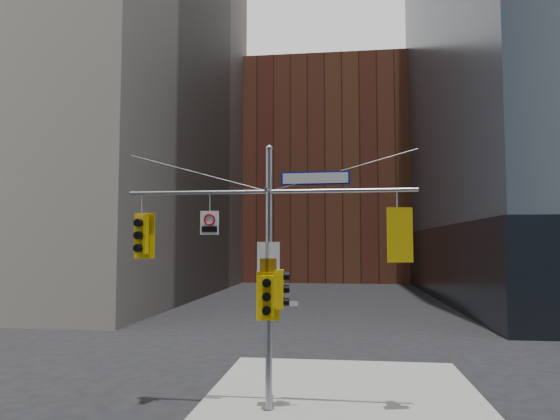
% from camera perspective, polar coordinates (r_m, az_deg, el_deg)
% --- Properties ---
extents(sidewalk_corner, '(8.00, 8.00, 0.15)m').
position_cam_1_polar(sidewalk_corner, '(16.11, 7.33, -20.06)').
color(sidewalk_corner, gray).
rests_on(sidewalk_corner, ground).
extents(brick_midrise, '(26.00, 20.00, 28.00)m').
position_cam_1_polar(brick_midrise, '(70.15, 5.43, 3.76)').
color(brick_midrise, brown).
rests_on(brick_midrise, ground).
extents(signal_assembly, '(8.00, 0.80, 7.30)m').
position_cam_1_polar(signal_assembly, '(13.62, -1.27, -4.52)').
color(signal_assembly, gray).
rests_on(signal_assembly, ground).
extents(traffic_light_west_arm, '(0.62, 0.51, 1.30)m').
position_cam_1_polar(traffic_light_west_arm, '(14.62, -15.54, -2.83)').
color(traffic_light_west_arm, '#E3B90B').
rests_on(traffic_light_west_arm, ground).
extents(traffic_light_east_arm, '(0.68, 0.62, 1.44)m').
position_cam_1_polar(traffic_light_east_arm, '(13.56, 13.28, -2.79)').
color(traffic_light_east_arm, '#E3B90B').
rests_on(traffic_light_east_arm, ground).
extents(traffic_light_pole_side, '(0.41, 0.35, 1.04)m').
position_cam_1_polar(traffic_light_pole_side, '(13.64, 0.09, -9.01)').
color(traffic_light_pole_side, '#E3B90B').
rests_on(traffic_light_pole_side, ground).
extents(traffic_light_pole_front, '(0.64, 0.51, 1.33)m').
position_cam_1_polar(traffic_light_pole_front, '(13.43, -1.45, -9.80)').
color(traffic_light_pole_front, '#E3B90B').
rests_on(traffic_light_pole_front, ground).
extents(street_sign_blade, '(1.90, 0.13, 0.37)m').
position_cam_1_polar(street_sign_blade, '(13.62, 4.04, 3.65)').
color(street_sign_blade, navy).
rests_on(street_sign_blade, ground).
extents(regulatory_sign_arm, '(0.53, 0.07, 0.66)m').
position_cam_1_polar(regulatory_sign_arm, '(13.96, -8.06, -1.37)').
color(regulatory_sign_arm, silver).
rests_on(regulatory_sign_arm, ground).
extents(regulatory_sign_pole, '(0.62, 0.06, 0.80)m').
position_cam_1_polar(regulatory_sign_pole, '(13.51, -1.34, -5.45)').
color(regulatory_sign_pole, silver).
rests_on(regulatory_sign_pole, ground).
extents(street_blade_ew, '(0.67, 0.06, 0.13)m').
position_cam_1_polar(street_blade_ew, '(13.66, 0.63, -10.64)').
color(street_blade_ew, silver).
rests_on(street_blade_ew, ground).
extents(street_blade_ns, '(0.05, 0.74, 0.15)m').
position_cam_1_polar(street_blade_ns, '(14.17, -1.01, -10.57)').
color(street_blade_ns, '#145926').
rests_on(street_blade_ns, ground).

